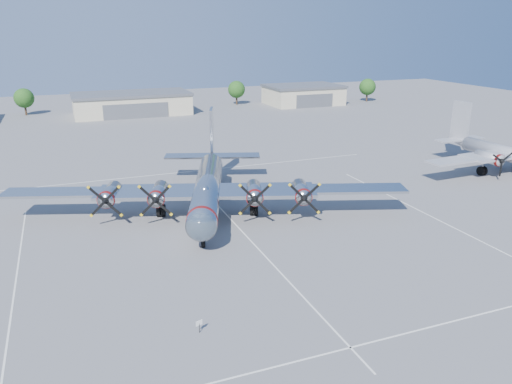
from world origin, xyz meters
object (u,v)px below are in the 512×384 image
object	(u,v)px
main_bomber_b29	(209,210)
tree_far_east	(367,87)
hangar_east	(303,94)
tree_west	(24,98)
twin_engine_east	(497,170)
tree_east	(237,90)
hangar_center	(132,103)
info_placard	(199,324)

from	to	relation	value
main_bomber_b29	tree_far_east	bearing A→B (deg)	65.03
main_bomber_b29	hangar_east	bearing A→B (deg)	75.22
tree_far_east	tree_west	bearing A→B (deg)	173.86
tree_far_east	twin_engine_east	world-z (taller)	tree_far_east
hangar_east	tree_east	size ratio (longest dim) A/B	3.10
hangar_center	twin_engine_east	xyz separation A→B (m)	(45.01, -73.23, -2.71)
tree_east	tree_far_east	distance (m)	38.83
hangar_east	twin_engine_east	size ratio (longest dim) A/B	0.70
tree_west	twin_engine_east	world-z (taller)	tree_west
hangar_east	main_bomber_b29	size ratio (longest dim) A/B	0.45
hangar_center	tree_west	bearing A→B (deg)	162.18
hangar_center	tree_far_east	bearing A→B (deg)	-1.65
tree_east	tree_far_east	xyz separation A→B (m)	(38.00, -8.00, 0.00)
hangar_east	tree_east	xyz separation A→B (m)	(-18.00, 6.04, 1.51)
hangar_center	tree_far_east	distance (m)	68.05
tree_west	twin_engine_east	distance (m)	107.35
tree_west	tree_east	size ratio (longest dim) A/B	1.00
hangar_east	tree_far_east	size ratio (longest dim) A/B	3.10
twin_engine_east	main_bomber_b29	bearing A→B (deg)	178.55
tree_east	info_placard	xyz separation A→B (m)	(-39.18, -104.52, -3.52)
hangar_east	info_placard	distance (m)	113.90
hangar_east	hangar_center	bearing A→B (deg)	-180.00
tree_far_east	info_placard	bearing A→B (deg)	-128.65
tree_west	info_placard	xyz separation A→B (m)	(15.82, -106.52, -3.52)
tree_far_east	twin_engine_east	size ratio (longest dim) A/B	0.22
hangar_center	tree_east	size ratio (longest dim) A/B	4.31
tree_east	twin_engine_east	distance (m)	80.79
tree_east	twin_engine_east	size ratio (longest dim) A/B	0.22
hangar_center	hangar_east	distance (m)	48.00
twin_engine_east	hangar_east	bearing A→B (deg)	85.04
tree_west	info_placard	size ratio (longest dim) A/B	6.67
hangar_east	tree_west	xyz separation A→B (m)	(-73.00, 8.04, 1.51)
tree_east	info_placard	distance (m)	111.68
twin_engine_east	info_placard	size ratio (longest dim) A/B	29.76
tree_west	main_bomber_b29	xyz separation A→B (m)	(23.52, -82.23, -4.22)
tree_west	tree_far_east	bearing A→B (deg)	-6.14
tree_west	tree_east	bearing A→B (deg)	-2.08
hangar_east	tree_far_east	distance (m)	20.15
main_bomber_b29	info_placard	distance (m)	25.50
tree_east	info_placard	world-z (taller)	tree_east
hangar_center	tree_west	distance (m)	26.30
main_bomber_b29	info_placard	size ratio (longest dim) A/B	45.94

